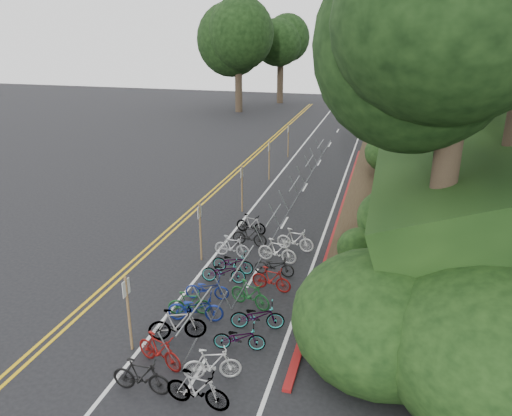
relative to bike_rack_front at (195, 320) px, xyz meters
The scene contains 10 objects.
ground 2.82m from the bike_rack_front, 166.22° to the left, with size 120.00×120.00×0.00m, color black.
road_markings 10.95m from the bike_rack_front, 100.36° to the left, with size 7.47×80.00×0.01m.
red_curb 13.04m from the bike_rack_front, 76.19° to the left, with size 0.25×28.00×0.10m, color maroon.
embankment 22.30m from the bike_rack_front, 62.21° to the left, with size 14.30×48.14×9.11m.
bike_rack_front is the anchor object (origin of this frame).
bike_racks_rest 13.64m from the bike_rack_front, 88.29° to the left, with size 1.14×23.00×1.17m.
signpost_near 2.01m from the bike_rack_front, 159.30° to the right, with size 0.08×0.40×2.46m.
signposts_rest 14.78m from the bike_rack_front, 97.76° to the left, with size 0.08×18.40×2.50m.
bike_front 1.86m from the bike_rack_front, 118.72° to the left, with size 1.45×0.41×0.87m, color #144C1E.
bike_valet 2.75m from the bike_rack_front, 84.43° to the left, with size 3.31×13.07×1.09m.
Camera 1 is at (7.73, -12.67, 9.25)m, focal length 35.00 mm.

